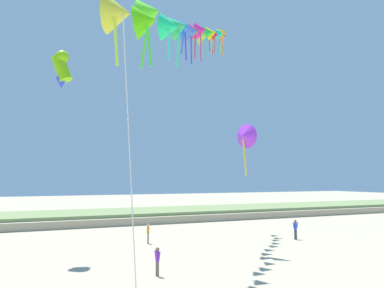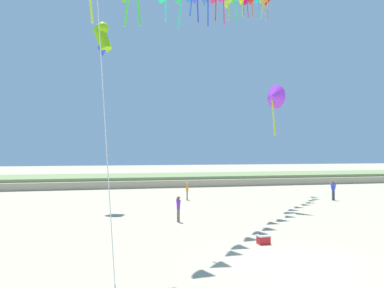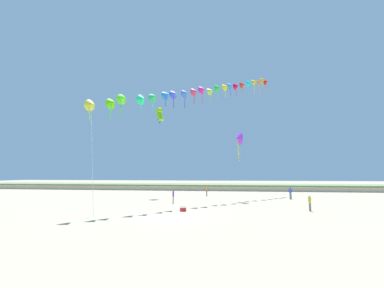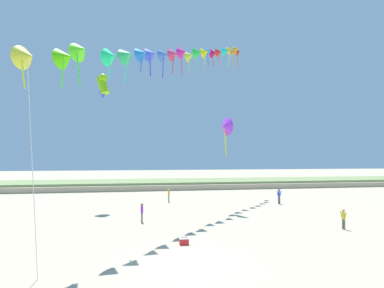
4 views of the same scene
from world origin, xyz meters
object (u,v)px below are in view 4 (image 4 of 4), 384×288
Objects in this scene: person_near_right at (343,218)px; person_mid_center at (279,195)px; person_near_left at (142,211)px; beach_cooler at (184,241)px; large_kite_low_lead at (103,85)px; large_kite_mid_trail at (225,127)px; person_far_left at (169,194)px.

person_near_right is 12.60m from person_mid_center.
person_near_left reaches higher than beach_cooler.
large_kite_mid_trail is (12.75, -4.48, -4.89)m from large_kite_low_lead.
person_near_right is 12.59m from beach_cooler.
person_near_right is 19.86m from person_far_left.
large_kite_low_lead reaches higher than person_far_left.
large_kite_mid_trail is (-6.56, 9.09, 7.71)m from person_near_right.
person_far_left is (3.29, 10.99, 0.03)m from person_near_left.
large_kite_low_lead is 4.82× the size of beach_cooler.
large_kite_mid_trail reaches higher than beach_cooler.
person_near_left is 12.09m from large_kite_mid_trail.
large_kite_mid_trail is (5.14, -6.96, 7.65)m from person_far_left.
person_mid_center is 1.07× the size of person_far_left.
person_mid_center is at bearing 85.66° from person_near_right.
person_mid_center reaches higher than beach_cooler.
person_near_left is at bearing 110.23° from beach_cooler.
large_kite_mid_trail is at bearing 125.81° from person_near_right.
person_far_left reaches higher than beach_cooler.
person_near_left is 2.75× the size of beach_cooler.
beach_cooler is (-13.39, -14.40, -0.80)m from person_mid_center.
beach_cooler is (-0.74, -17.89, -0.73)m from person_far_left.
large_kite_low_lead reaches higher than person_mid_center.
large_kite_low_lead is 0.70× the size of large_kite_mid_trail.
person_far_left is 2.84× the size of beach_cooler.
person_near_left is 0.97× the size of person_far_left.
beach_cooler is at bearing -132.93° from person_mid_center.
person_far_left is at bearing 126.07° from person_near_right.
beach_cooler is at bearing -118.28° from large_kite_mid_trail.
person_near_left is 1.04× the size of person_near_right.
person_mid_center reaches higher than person_near_right.
person_near_right is at bearing -53.93° from person_far_left.
large_kite_low_lead is (-19.30, 13.57, 12.60)m from person_near_right.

